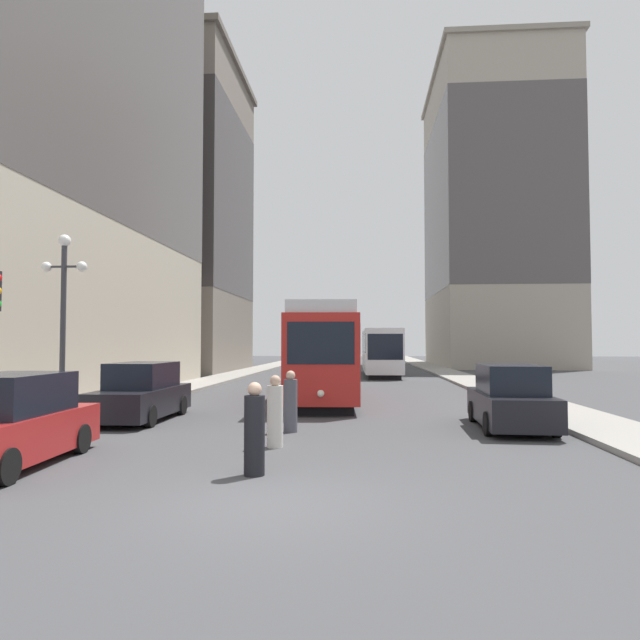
# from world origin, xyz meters

# --- Properties ---
(ground_plane) EXTENTS (200.00, 200.00, 0.00)m
(ground_plane) POSITION_xyz_m (0.00, 0.00, 0.00)
(ground_plane) COLOR #424244
(sidewalk_left) EXTENTS (2.51, 120.00, 0.15)m
(sidewalk_left) POSITION_xyz_m (-8.15, 40.00, 0.07)
(sidewalk_left) COLOR gray
(sidewalk_left) RESTS_ON ground
(sidewalk_right) EXTENTS (2.51, 120.00, 0.15)m
(sidewalk_right) POSITION_xyz_m (8.15, 40.00, 0.07)
(sidewalk_right) COLOR gray
(sidewalk_right) RESTS_ON ground
(streetcar) EXTENTS (3.19, 12.51, 3.89)m
(streetcar) POSITION_xyz_m (-0.26, 15.93, 2.10)
(streetcar) COLOR black
(streetcar) RESTS_ON ground
(transit_bus) EXTENTS (2.80, 11.72, 3.45)m
(transit_bus) POSITION_xyz_m (2.77, 34.20, 1.95)
(transit_bus) COLOR black
(transit_bus) RESTS_ON ground
(parked_car_left_near) EXTENTS (1.92, 4.68, 1.82)m
(parked_car_left_near) POSITION_xyz_m (-5.59, 8.83, 0.84)
(parked_car_left_near) COLOR black
(parked_car_left_near) RESTS_ON ground
(parked_car_left_mid) EXTENTS (2.05, 4.61, 1.82)m
(parked_car_left_mid) POSITION_xyz_m (-5.59, 2.10, 0.84)
(parked_car_left_mid) COLOR black
(parked_car_left_mid) RESTS_ON ground
(parked_car_right_far) EXTENTS (2.04, 4.49, 1.82)m
(parked_car_right_far) POSITION_xyz_m (5.59, 7.84, 0.84)
(parked_car_right_far) COLOR black
(parked_car_right_far) RESTS_ON ground
(pedestrian_crossing_near) EXTENTS (0.38, 0.38, 1.68)m
(pedestrian_crossing_near) POSITION_xyz_m (-0.58, 6.82, 0.78)
(pedestrian_crossing_near) COLOR #4C4C56
(pedestrian_crossing_near) RESTS_ON ground
(pedestrian_crossing_far) EXTENTS (0.38, 0.38, 1.68)m
(pedestrian_crossing_far) POSITION_xyz_m (-0.65, 4.55, 0.78)
(pedestrian_crossing_far) COLOR beige
(pedestrian_crossing_far) RESTS_ON ground
(pedestrian_on_sidewalk) EXTENTS (0.38, 0.38, 1.71)m
(pedestrian_on_sidewalk) POSITION_xyz_m (-0.60, 1.77, 0.80)
(pedestrian_on_sidewalk) COLOR black
(pedestrian_on_sidewalk) RESTS_ON ground
(lamp_post_left_near) EXTENTS (1.41, 0.36, 5.54)m
(lamp_post_left_near) POSITION_xyz_m (-7.49, 7.50, 3.78)
(lamp_post_left_near) COLOR #333338
(lamp_post_left_near) RESTS_ON sidewalk_left
(building_left_corner) EXTENTS (12.61, 15.36, 26.75)m
(building_left_corner) POSITION_xyz_m (-15.41, 38.63, 13.78)
(building_left_corner) COLOR slate
(building_left_corner) RESTS_ON ground
(building_left_midblock) EXTENTS (10.72, 22.56, 31.79)m
(building_left_midblock) POSITION_xyz_m (-14.46, 17.30, 16.40)
(building_left_midblock) COLOR #B2A893
(building_left_midblock) RESTS_ON ground
(building_right_corner) EXTENTS (13.16, 20.76, 31.93)m
(building_right_corner) POSITION_xyz_m (15.68, 53.61, 16.47)
(building_right_corner) COLOR #A89E8E
(building_right_corner) RESTS_ON ground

